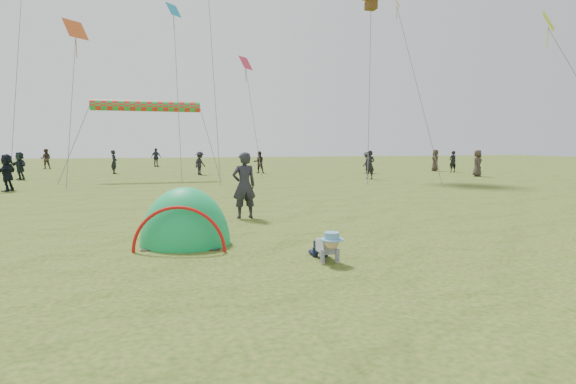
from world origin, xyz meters
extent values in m
plane|color=#23400E|center=(0.00, 0.00, 0.00)|extent=(140.00, 140.00, 0.00)
ellipsoid|color=#199555|center=(-1.52, 2.31, 0.00)|extent=(2.20, 1.96, 2.43)
imported|color=#24222B|center=(0.30, 5.33, 0.94)|extent=(0.73, 0.52, 1.88)
imported|color=black|center=(19.76, 22.32, 0.82)|extent=(0.61, 0.41, 1.63)
imported|color=#2D221D|center=(5.28, 25.57, 0.81)|extent=(0.81, 0.64, 1.62)
imported|color=#212A35|center=(-2.08, 37.88, 0.89)|extent=(1.13, 0.90, 1.79)
imported|color=#303037|center=(12.75, 22.81, 0.79)|extent=(1.17, 1.10, 1.59)
imported|color=#32281E|center=(19.32, 23.93, 0.86)|extent=(0.99, 0.98, 1.73)
imported|color=black|center=(-8.55, 15.78, 0.84)|extent=(0.86, 1.63, 1.68)
imported|color=black|center=(-5.02, 27.71, 0.86)|extent=(0.45, 0.65, 1.71)
imported|color=#392F27|center=(-11.37, 36.63, 0.88)|extent=(0.89, 0.72, 1.75)
imported|color=black|center=(0.85, 24.59, 0.81)|extent=(1.14, 1.18, 1.62)
imported|color=#362C27|center=(18.33, 17.80, 0.88)|extent=(0.88, 1.02, 1.76)
imported|color=black|center=(-9.96, 23.26, 0.84)|extent=(1.42, 1.47, 1.68)
imported|color=black|center=(10.43, 17.69, 0.88)|extent=(0.69, 0.76, 1.75)
cylinder|color=red|center=(-2.52, 20.81, 4.37)|extent=(6.15, 0.64, 0.64)
plane|color=gold|center=(11.80, 17.31, 10.44)|extent=(0.84, 0.84, 0.68)
plane|color=#208FC1|center=(-0.78, 22.34, 10.37)|extent=(0.99, 0.99, 0.81)
plane|color=#CF2B4A|center=(4.26, 25.14, 7.90)|extent=(1.14, 1.14, 0.93)
plane|color=#D0531D|center=(-6.18, 20.95, 8.51)|extent=(1.31, 1.31, 1.07)
plane|color=yellow|center=(15.23, 9.71, 7.66)|extent=(1.01, 1.01, 0.82)
camera|label=1|loc=(-2.06, -7.17, 2.08)|focal=28.00mm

